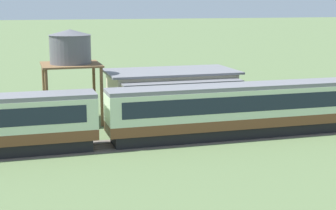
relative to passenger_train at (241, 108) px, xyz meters
The scene contains 4 objects.
passenger_train is the anchor object (origin of this frame).
railway_track 2.97m from the passenger_train, ahead, with size 163.53×3.60×0.04m.
station_building 9.36m from the passenger_train, 110.88° to the left, with size 12.24×7.94×4.41m.
water_tower 15.97m from the passenger_train, 145.02° to the left, with size 5.17×5.17×8.38m.
Camera 1 is at (-34.75, -37.55, 10.69)m, focal length 55.00 mm.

